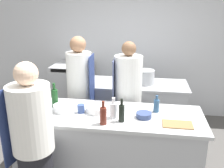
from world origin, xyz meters
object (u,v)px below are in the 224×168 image
Objects in this scene: oven_range at (74,90)px; chef_at_pass_far at (128,100)px; cup at (81,109)px; bowl_mixing_large at (144,115)px; bottle_olive_oil at (103,115)px; stockpot at (145,77)px; bowl_prep_small at (97,109)px; bottle_cooking_oil at (156,105)px; bowl_ceramic_blue at (62,108)px; bottle_sauce at (122,113)px; bottle_wine at (113,110)px; bottle_vinegar at (55,98)px; chef_at_stove at (80,94)px; chef_at_prep_near at (33,144)px.

oven_range is 1.59m from chef_at_pass_far.
chef_at_pass_far is 0.84m from cup.
bowl_mixing_large is (0.24, -0.70, 0.10)m from chef_at_pass_far.
oven_range is at bearing 115.23° from bottle_olive_oil.
cup is at bearing -120.71° from stockpot.
chef_at_pass_far is 6.25× the size of bowl_prep_small.
bottle_cooking_oil reaches higher than bowl_ceramic_blue.
bottle_olive_oil reaches higher than bowl_mixing_large.
bottle_sauce is 1.51× the size of bowl_mixing_large.
bowl_ceramic_blue is (-0.63, 0.09, -0.05)m from bottle_wine.
bottle_wine is at bearing -153.83° from bottle_cooking_oil.
bowl_prep_small is 0.94× the size of stockpot.
oven_range is 1.92m from cup.
bowl_ceramic_blue is at bearing 172.07° from bottle_wine.
bottle_sauce is at bearing 25.31° from bottle_olive_oil.
bottle_wine is 0.41m from cup.
bottle_wine is 1.16× the size of bottle_cooking_oil.
bottle_vinegar is at bearing 119.76° from chef_at_pass_far.
bottle_cooking_oil reaches higher than cup.
bowl_prep_small is at bearing 15.39° from cup.
bottle_vinegar is (0.27, -1.64, 0.50)m from oven_range.
stockpot reaches higher than bowl_ceramic_blue.
cup is at bearing 168.60° from bottle_wine.
chef_at_stove is at bearing 81.40° from chef_at_pass_far.
bottle_sauce reaches higher than stockpot.
chef_at_stove is at bearing 141.27° from bowl_mixing_large.
chef_at_stove is at bearing 151.87° from bottle_cooking_oil.
bottle_sauce is at bearing -99.28° from stockpot.
chef_at_stove is 1.23m from bowl_mixing_large.
cup is (-0.50, 0.16, -0.05)m from bottle_sauce.
stockpot is at bearing 115.35° from chef_at_stove.
bowl_ceramic_blue is (-0.54, 0.26, -0.06)m from bottle_olive_oil.
bowl_mixing_large is 0.74m from cup.
bottle_wine is 0.92× the size of bowl_prep_small.
chef_at_pass_far is 1.03m from bottle_vinegar.
bottle_vinegar is at bearing 172.65° from bowl_prep_small.
bowl_ceramic_blue is 1.54m from stockpot.
bowl_ceramic_blue is (-0.97, 0.03, 0.01)m from bowl_mixing_large.
bottle_vinegar is 0.91m from bottle_sauce.
bowl_ceramic_blue is (-0.73, 0.17, -0.06)m from bottle_sauce.
bottle_sauce is at bearing -12.97° from bowl_ceramic_blue.
bottle_sauce is at bearing 37.05° from chef_at_stove.
bottle_cooking_oil is at bearing -146.24° from chef_at_pass_far.
bowl_prep_small is 0.19m from cup.
bottle_cooking_oil is (1.09, -0.59, 0.13)m from chef_at_stove.
oven_range is 4.97× the size of bottle_cooking_oil.
bowl_ceramic_blue is at bearing 2.87° from chef_at_prep_near.
chef_at_pass_far is at bearing 126.75° from bottle_cooking_oil.
oven_range is at bearing 133.36° from bottle_cooking_oil.
chef_at_prep_near is 6.22× the size of bowl_prep_small.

